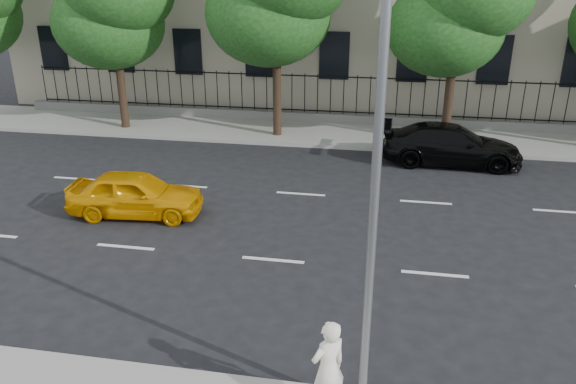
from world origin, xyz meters
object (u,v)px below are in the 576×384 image
(yellow_taxi, at_px, (136,194))
(woman_near, at_px, (328,368))
(black_sedan, at_px, (451,145))
(street_light, at_px, (381,101))

(yellow_taxi, distance_m, woman_near, 9.65)
(yellow_taxi, distance_m, black_sedan, 11.56)
(yellow_taxi, xyz_separation_m, woman_near, (6.51, -7.12, 0.35))
(street_light, bearing_deg, black_sedan, 78.78)
(street_light, bearing_deg, woman_near, -123.76)
(yellow_taxi, relative_size, black_sedan, 0.77)
(yellow_taxi, height_order, black_sedan, black_sedan)
(woman_near, bearing_deg, yellow_taxi, -89.44)
(black_sedan, bearing_deg, woman_near, 168.21)
(yellow_taxi, bearing_deg, woman_near, -142.90)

